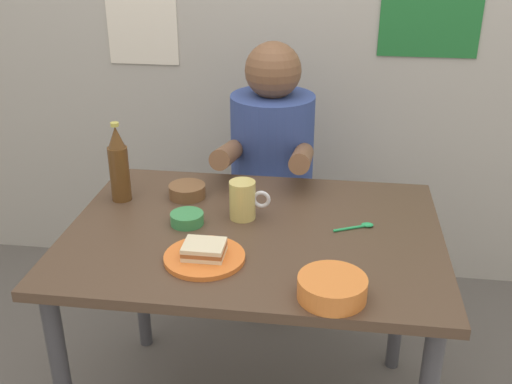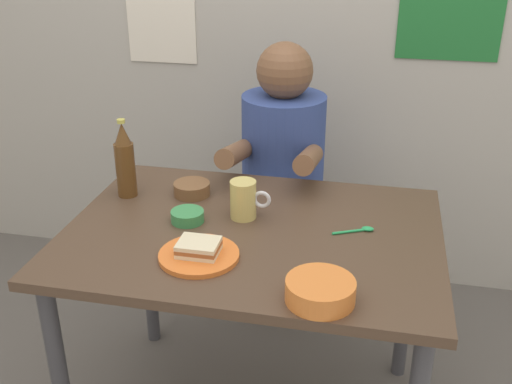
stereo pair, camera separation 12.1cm
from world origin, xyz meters
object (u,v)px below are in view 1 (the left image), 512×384
object	(u,v)px
stool	(271,241)
beer_mug	(243,200)
person_seated	(272,148)
beer_bottle	(119,166)
dip_bowl_green	(187,218)
plate_orange	(205,257)
dining_table	(254,257)
sandwich	(204,249)

from	to	relation	value
stool	beer_mug	size ratio (longest dim) A/B	3.57
person_seated	beer_mug	size ratio (longest dim) A/B	5.71
person_seated	beer_bottle	xyz separation A→B (m)	(-0.44, -0.47, 0.09)
stool	beer_bottle	xyz separation A→B (m)	(-0.44, -0.48, 0.51)
person_seated	dip_bowl_green	bearing A→B (deg)	-107.10
plate_orange	dip_bowl_green	xyz separation A→B (m)	(-0.10, 0.20, 0.01)
stool	plate_orange	bearing A→B (deg)	-96.41
dining_table	plate_orange	size ratio (longest dim) A/B	5.00
stool	dip_bowl_green	distance (m)	0.77
plate_orange	person_seated	bearing A→B (deg)	83.50
stool	sandwich	distance (m)	0.92
plate_orange	dip_bowl_green	distance (m)	0.22
person_seated	plate_orange	distance (m)	0.81
plate_orange	sandwich	xyz separation A→B (m)	(0.00, 0.00, 0.02)
dining_table	person_seated	world-z (taller)	person_seated
dip_bowl_green	dining_table	bearing A→B (deg)	-3.00
person_seated	beer_mug	distance (m)	0.55
beer_mug	beer_bottle	world-z (taller)	beer_bottle
dining_table	stool	world-z (taller)	dining_table
stool	dip_bowl_green	xyz separation A→B (m)	(-0.19, -0.62, 0.41)
plate_orange	beer_bottle	bearing A→B (deg)	136.04
dining_table	beer_mug	size ratio (longest dim) A/B	8.73
dining_table	beer_mug	bearing A→B (deg)	119.89
dining_table	beer_bottle	size ratio (longest dim) A/B	4.20
beer_bottle	plate_orange	bearing A→B (deg)	-43.96
plate_orange	dip_bowl_green	bearing A→B (deg)	116.01
stool	dining_table	bearing A→B (deg)	-88.52
beer_mug	person_seated	bearing A→B (deg)	87.30
stool	beer_mug	bearing A→B (deg)	-92.65
person_seated	plate_orange	size ratio (longest dim) A/B	3.27
stool	plate_orange	world-z (taller)	plate_orange
plate_orange	beer_mug	xyz separation A→B (m)	(0.07, 0.26, 0.05)
stool	beer_bottle	distance (m)	0.83
plate_orange	sandwich	world-z (taller)	sandwich
beer_bottle	dip_bowl_green	xyz separation A→B (m)	(0.25, -0.14, -0.10)
beer_bottle	dip_bowl_green	distance (m)	0.30
dining_table	stool	bearing A→B (deg)	91.48
plate_orange	beer_bottle	distance (m)	0.49
sandwich	beer_mug	bearing A→B (deg)	75.70
stool	beer_mug	world-z (taller)	beer_mug
person_seated	plate_orange	xyz separation A→B (m)	(-0.09, -0.80, -0.02)
person_seated	sandwich	bearing A→B (deg)	-96.50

